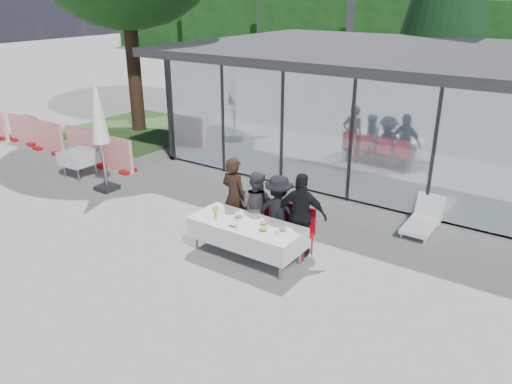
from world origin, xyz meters
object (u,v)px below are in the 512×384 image
diner_a (234,197)px  diner_c (278,213)px  construction_barriers (36,134)px  dining_table (247,232)px  plate_c (264,224)px  plate_extra (263,230)px  plate_a (216,209)px  spare_table_left (79,158)px  plate_d (282,230)px  lounger (424,218)px  market_umbrella (99,118)px  plate_b (239,217)px  diner_chair_a (236,210)px  diner_chair_c (280,223)px  diner_chair_b (258,216)px  diner_d (301,215)px  diner_b (256,207)px  diner_chair_d (303,229)px  juice_bottle (216,214)px  folded_eyeglasses (232,226)px

diner_a → diner_c: diner_a is taller
construction_barriers → dining_table: bearing=-11.8°
plate_c → plate_extra: 0.27m
plate_a → spare_table_left: plate_a is taller
plate_d → lounger: plate_d is taller
plate_d → market_umbrella: bearing=172.7°
plate_c → plate_b: bearing=-177.5°
plate_c → diner_chair_a: bearing=150.5°
diner_c → diner_chair_c: diner_c is taller
diner_chair_b → plate_extra: bearing=-50.8°
spare_table_left → diner_chair_a: bearing=-3.7°
plate_b → diner_chair_b: bearing=89.0°
plate_d → diner_d: bearing=84.3°
spare_table_left → construction_barriers: 3.74m
diner_chair_c → plate_d: size_ratio=3.61×
market_umbrella → lounger: market_umbrella is taller
plate_extra → market_umbrella: size_ratio=0.09×
diner_b → diner_chair_c: size_ratio=1.60×
diner_chair_c → diner_chair_d: (0.52, 0.00, 0.00)m
diner_d → plate_a: 1.79m
diner_chair_b → diner_d: diner_d is taller
diner_chair_b → plate_b: size_ratio=3.61×
diner_chair_c → diner_chair_a: bearing=180.0°
diner_d → construction_barriers: diner_d is taller
plate_b → plate_extra: same height
diner_chair_b → plate_b: (-0.01, -0.67, 0.24)m
spare_table_left → market_umbrella: market_umbrella is taller
diner_a → diner_d: 1.63m
plate_d → construction_barriers: construction_barriers is taller
plate_a → plate_b: (0.63, -0.06, 0.00)m
dining_table → plate_extra: size_ratio=8.36×
plate_extra → juice_bottle: size_ratio=1.69×
diner_chair_c → plate_c: diner_chair_c is taller
plate_a → plate_b: same height
dining_table → plate_extra: bearing=-14.9°
construction_barriers → diner_chair_a: bearing=-8.4°
diner_chair_c → plate_extra: bearing=-79.3°
dining_table → plate_extra: plate_extra is taller
diner_chair_a → folded_eyeglasses: size_ratio=6.96×
diner_a → diner_chair_b: 0.66m
market_umbrella → plate_b: bearing=-8.8°
diner_a → plate_d: diner_a is taller
diner_chair_a → construction_barriers: 9.52m
diner_d → diner_chair_d: size_ratio=1.77×
dining_table → diner_chair_b: size_ratio=2.32×
diner_b → plate_extra: size_ratio=5.77×
plate_c → construction_barriers: 10.74m
diner_chair_c → plate_b: bearing=-130.0°
juice_bottle → folded_eyeglasses: juice_bottle is taller
diner_chair_a → diner_b: bearing=-7.1°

